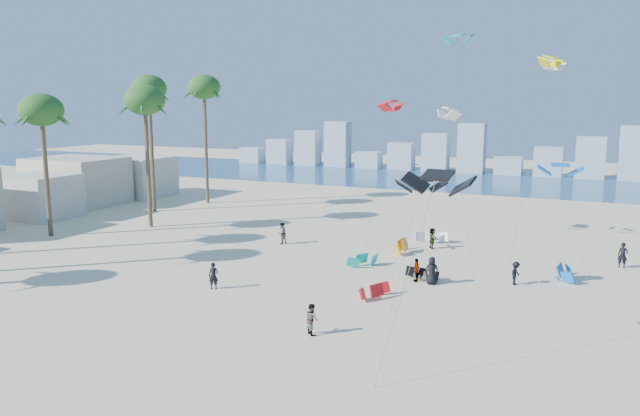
% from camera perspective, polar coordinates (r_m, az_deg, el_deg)
% --- Properties ---
extents(ground, '(220.00, 220.00, 0.00)m').
position_cam_1_polar(ground, '(32.52, -17.11, -11.95)').
color(ground, beige).
rests_on(ground, ground).
extents(ocean, '(220.00, 220.00, 0.00)m').
position_cam_1_polar(ocean, '(97.24, 12.17, 2.71)').
color(ocean, navy).
rests_on(ocean, ground).
extents(kitesurfer_near, '(0.74, 0.61, 1.74)m').
position_cam_1_polar(kitesurfer_near, '(39.61, -10.05, -6.35)').
color(kitesurfer_near, black).
rests_on(kitesurfer_near, ground).
extents(kitesurfer_mid, '(1.01, 0.99, 1.64)m').
position_cam_1_polar(kitesurfer_mid, '(31.75, -0.79, -10.45)').
color(kitesurfer_mid, gray).
rests_on(kitesurfer_mid, ground).
extents(kitesurfers_far, '(27.01, 11.04, 1.87)m').
position_cam_1_polar(kitesurfers_far, '(45.81, 10.06, -4.11)').
color(kitesurfers_far, black).
rests_on(kitesurfers_far, ground).
extents(grounded_kites, '(16.23, 18.43, 0.95)m').
position_cam_1_polar(grounded_kites, '(45.27, 10.24, -4.86)').
color(grounded_kites, '#0DA096').
rests_on(grounded_kites, ground).
extents(flying_kites, '(24.15, 39.44, 18.62)m').
position_cam_1_polar(flying_kites, '(46.24, 16.34, 9.23)').
color(flying_kites, black).
rests_on(flying_kites, ground).
extents(palm_row, '(9.81, 44.80, 15.10)m').
position_cam_1_polar(palm_row, '(57.60, -23.88, 9.06)').
color(palm_row, brown).
rests_on(palm_row, ground).
extents(beachfront_buildings, '(11.50, 43.00, 6.00)m').
position_cam_1_polar(beachfront_buildings, '(69.84, -26.73, 1.30)').
color(beachfront_buildings, beige).
rests_on(beachfront_buildings, ground).
extents(distant_skyline, '(85.00, 3.00, 8.40)m').
position_cam_1_polar(distant_skyline, '(106.90, 12.77, 4.99)').
color(distant_skyline, '#9EADBF').
rests_on(distant_skyline, ground).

